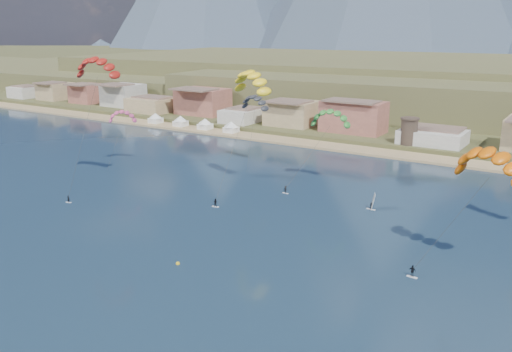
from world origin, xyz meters
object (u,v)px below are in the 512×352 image
(kitesurfer_green, at_px, (330,116))
(windsurfer, at_px, (372,204))
(buoy, at_px, (178,264))
(watchtower, at_px, (409,131))
(kitesurfer_red, at_px, (97,64))
(kitesurfer_yellow, at_px, (252,79))
(kitesurfer_orange, at_px, (491,159))

(kitesurfer_green, height_order, windsurfer, kitesurfer_green)
(kitesurfer_green, bearing_deg, buoy, -91.03)
(windsurfer, relative_size, buoy, 5.36)
(watchtower, height_order, kitesurfer_red, kitesurfer_red)
(kitesurfer_yellow, height_order, kitesurfer_green, kitesurfer_yellow)
(kitesurfer_orange, bearing_deg, kitesurfer_green, 144.11)
(kitesurfer_green, bearing_deg, kitesurfer_orange, -35.89)
(kitesurfer_green, xyz_separation_m, windsurfer, (16.06, -11.75, -16.31))
(kitesurfer_red, height_order, windsurfer, kitesurfer_red)
(kitesurfer_red, relative_size, kitesurfer_yellow, 1.07)
(kitesurfer_yellow, bearing_deg, kitesurfer_orange, -16.99)
(kitesurfer_red, height_order, kitesurfer_green, kitesurfer_red)
(kitesurfer_red, distance_m, kitesurfer_orange, 87.87)
(watchtower, bearing_deg, kitesurfer_red, -122.02)
(kitesurfer_green, xyz_separation_m, buoy, (-1.00, -55.96, -17.36))
(kitesurfer_green, bearing_deg, kitesurfer_yellow, -136.81)
(kitesurfer_red, bearing_deg, watchtower, 57.98)
(watchtower, bearing_deg, kitesurfer_orange, -65.04)
(kitesurfer_yellow, xyz_separation_m, buoy, (12.99, -42.82, -26.61))
(watchtower, bearing_deg, buoy, -93.07)
(kitesurfer_red, xyz_separation_m, kitesurfer_yellow, (31.48, 17.69, -3.13))
(watchtower, relative_size, kitesurfer_yellow, 0.28)
(kitesurfer_red, relative_size, kitesurfer_green, 1.55)
(kitesurfer_green, relative_size, windsurfer, 5.83)
(kitesurfer_orange, relative_size, buoy, 33.24)
(windsurfer, bearing_deg, kitesurfer_orange, -35.71)
(windsurfer, distance_m, buoy, 47.41)
(kitesurfer_orange, distance_m, buoy, 53.14)
(kitesurfer_red, relative_size, buoy, 48.48)
(kitesurfer_orange, relative_size, kitesurfer_green, 1.06)
(kitesurfer_yellow, bearing_deg, kitesurfer_red, -150.68)
(kitesurfer_orange, distance_m, windsurfer, 35.95)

